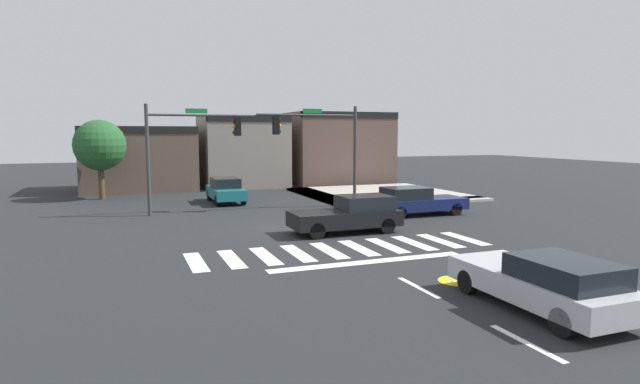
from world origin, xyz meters
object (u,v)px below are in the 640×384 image
traffic_signal_northwest (189,139)px  car_navy (416,201)px  traffic_signal_northeast (320,138)px  car_silver (545,282)px  car_teal (226,190)px  roadside_tree (100,146)px  car_black (350,214)px

traffic_signal_northwest → car_navy: bearing=-23.6°
traffic_signal_northeast → car_silver: (-1.18, -17.53, -3.20)m
car_teal → car_navy: bearing=44.3°
traffic_signal_northwest → car_navy: (10.57, -4.62, -3.12)m
car_silver → roadside_tree: (-10.24, 26.16, 2.68)m
traffic_signal_northeast → car_black: traffic_signal_northeast is taller
car_silver → car_teal: bearing=8.5°
traffic_signal_northeast → car_teal: bearing=-43.8°
traffic_signal_northeast → car_navy: (3.64, -4.02, -3.17)m
car_black → car_teal: bearing=-74.9°
car_teal → roadside_tree: 8.65m
car_navy → car_silver: bearing=-109.6°
car_black → traffic_signal_northwest: bearing=-54.0°
car_teal → roadside_tree: (-6.97, 4.39, 2.62)m
car_silver → car_navy: car_navy is taller
car_navy → car_teal: bearing=134.3°
car_black → roadside_tree: (-10.03, 15.66, 2.61)m
car_silver → car_navy: size_ratio=0.97×
traffic_signal_northwest → car_teal: 5.39m
traffic_signal_northwest → roadside_tree: size_ratio=1.12×
car_silver → car_black: car_black is taller
traffic_signal_northeast → car_black: (-1.39, -7.03, -3.13)m
traffic_signal_northeast → car_black: 7.82m
traffic_signal_northwest → traffic_signal_northeast: traffic_signal_northeast is taller
traffic_signal_northwest → car_navy: size_ratio=1.18×
car_teal → car_black: bearing=15.1°
traffic_signal_northwest → car_silver: traffic_signal_northwest is taller
traffic_signal_northwest → car_silver: 19.28m
car_silver → car_teal: (-3.26, 21.78, 0.06)m
traffic_signal_northeast → car_silver: bearing=86.2°
traffic_signal_northwest → traffic_signal_northeast: 6.96m
car_navy → car_teal: (-8.08, 8.27, 0.03)m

